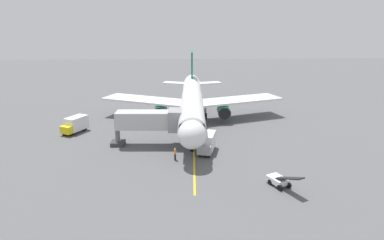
{
  "coord_description": "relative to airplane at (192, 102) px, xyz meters",
  "views": [
    {
      "loc": [
        3.25,
        59.77,
        17.38
      ],
      "look_at": [
        0.96,
        10.89,
        3.0
      ],
      "focal_mm": 30.79,
      "sensor_mm": 36.0,
      "label": 1
    }
  ],
  "objects": [
    {
      "name": "ground_plane",
      "position": [
        -0.58,
        -2.62,
        -4.0
      ],
      "size": [
        220.0,
        220.0,
        0.0
      ],
      "primitive_type": "plane",
      "color": "#565659"
    },
    {
      "name": "apron_lead_in_line",
      "position": [
        0.01,
        6.28,
        -4.0
      ],
      "size": [
        2.09,
        39.97,
        0.01
      ],
      "primitive_type": "cube",
      "rotation": [
        0.0,
        0.0,
        -0.05
      ],
      "color": "yellow",
      "rests_on": "ground"
    },
    {
      "name": "airplane",
      "position": [
        0.0,
        0.0,
        0.0
      ],
      "size": [
        34.77,
        40.32,
        11.5
      ],
      "color": "white",
      "rests_on": "ground"
    },
    {
      "name": "jet_bridge",
      "position": [
        5.88,
        11.02,
        -0.24
      ],
      "size": [
        11.46,
        3.38,
        5.4
      ],
      "color": "#B7B7BC",
      "rests_on": "ground"
    },
    {
      "name": "ground_crew_marshaller",
      "position": [
        3.01,
        16.83,
        -3.12
      ],
      "size": [
        0.3,
        0.43,
        1.71
      ],
      "color": "#23232D",
      "rests_on": "ground"
    },
    {
      "name": "box_truck_near_nose",
      "position": [
        -1.38,
        14.12,
        -2.62
      ],
      "size": [
        3.02,
        4.94,
        2.62
      ],
      "color": "#9E9EA3",
      "rests_on": "ground"
    },
    {
      "name": "belt_loader_portside",
      "position": [
        -8.54,
        24.58,
        -3.29
      ],
      "size": [
        3.03,
        4.65,
        2.32
      ],
      "color": "white",
      "rests_on": "ground"
    },
    {
      "name": "box_truck_starboard_side",
      "position": [
        19.55,
        4.55,
        -2.62
      ],
      "size": [
        3.92,
        4.97,
        2.62
      ],
      "color": "yellow",
      "rests_on": "ground"
    }
  ]
}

